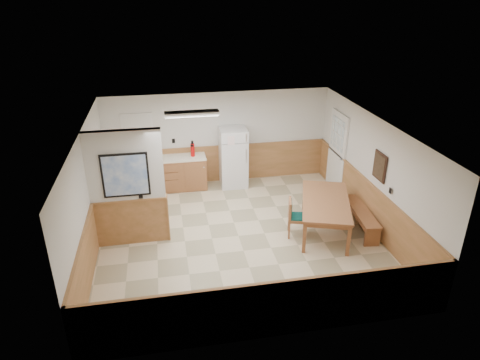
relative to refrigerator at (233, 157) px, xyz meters
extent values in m
plane|color=beige|center=(-0.34, -2.63, -0.80)|extent=(6.00, 6.00, 0.00)
cube|color=white|center=(-0.34, -2.63, 1.70)|extent=(6.00, 6.00, 0.02)
cube|color=silver|center=(-0.34, 0.37, 0.45)|extent=(6.00, 0.02, 2.50)
cube|color=silver|center=(2.66, -2.63, 0.45)|extent=(0.02, 6.00, 2.50)
cube|color=silver|center=(-3.34, -2.63, 0.45)|extent=(0.02, 6.00, 2.50)
cube|color=#B37547|center=(-0.34, 0.35, -0.30)|extent=(6.00, 0.04, 1.00)
cube|color=#B37547|center=(2.64, -2.63, -0.30)|extent=(0.04, 6.00, 1.00)
cube|color=#B37547|center=(-3.32, -2.63, -0.30)|extent=(0.04, 6.00, 1.00)
cube|color=silver|center=(-2.59, -2.43, 0.95)|extent=(1.50, 0.15, 1.50)
cube|color=#B37547|center=(-2.59, -2.43, -0.30)|extent=(1.50, 0.17, 1.00)
cube|color=black|center=(-2.59, -2.52, 0.80)|extent=(0.92, 0.03, 0.92)
cube|color=white|center=(-2.59, -2.54, 0.80)|extent=(0.84, 0.01, 0.84)
cube|color=brown|center=(-1.44, 0.05, -0.37)|extent=(1.40, 0.60, 0.86)
cube|color=brown|center=(-2.91, 0.05, -0.37)|extent=(0.06, 0.60, 0.86)
cube|color=brown|center=(-2.17, 0.05, -0.37)|extent=(0.06, 0.60, 0.86)
cube|color=#F4E9CD|center=(-1.84, 0.05, 0.08)|extent=(2.20, 0.60, 0.04)
cube|color=#F4E9CD|center=(-1.84, 0.35, 0.15)|extent=(2.20, 0.02, 0.10)
cube|color=white|center=(2.63, -0.73, 0.22)|extent=(0.05, 1.02, 2.15)
cube|color=white|center=(2.62, -0.73, 0.22)|extent=(0.04, 0.90, 2.05)
cube|color=silver|center=(2.59, -0.73, 0.75)|extent=(0.02, 0.76, 0.80)
cube|color=white|center=(-2.44, 0.35, 0.75)|extent=(0.80, 0.03, 1.00)
cube|color=silver|center=(-2.44, 0.34, 0.75)|extent=(0.70, 0.01, 0.90)
cube|color=black|center=(2.63, -2.93, 0.75)|extent=(0.03, 0.50, 0.60)
cube|color=black|center=(2.61, -2.93, 0.75)|extent=(0.01, 0.42, 0.52)
cube|color=white|center=(-1.14, -1.33, 1.65)|extent=(1.20, 0.30, 0.08)
cube|color=white|center=(-1.14, -1.33, 1.60)|extent=(1.15, 0.25, 0.01)
cube|color=white|center=(0.00, 0.00, 0.00)|extent=(0.72, 0.71, 1.61)
cube|color=silver|center=(0.28, -0.36, 0.66)|extent=(0.03, 0.02, 0.21)
cube|color=silver|center=(0.28, -0.36, 0.16)|extent=(0.03, 0.02, 0.38)
cube|color=#9F643A|center=(1.58, -2.74, -0.08)|extent=(1.58, 2.21, 0.05)
cube|color=#9F643A|center=(1.58, -2.74, -0.15)|extent=(1.45, 2.08, 0.10)
cube|color=#9F643A|center=(0.86, -3.49, -0.45)|extent=(0.09, 0.09, 0.70)
cube|color=#9F643A|center=(1.46, -1.71, -0.45)|extent=(0.09, 0.09, 0.70)
cube|color=#9F643A|center=(1.69, -3.77, -0.45)|extent=(0.09, 0.09, 0.70)
cube|color=#9F643A|center=(2.29, -1.99, -0.45)|extent=(0.09, 0.09, 0.70)
cube|color=#9F643A|center=(2.42, -2.79, -0.38)|extent=(0.51, 1.61, 0.05)
cube|color=#9F643A|center=(2.42, -3.53, -0.60)|extent=(0.33, 0.09, 0.40)
cube|color=#9F643A|center=(2.42, -2.05, -0.60)|extent=(0.33, 0.09, 0.40)
cube|color=#9F643A|center=(0.92, -2.82, -0.38)|extent=(0.49, 0.49, 0.06)
cube|color=#10524E|center=(0.92, -2.82, -0.34)|extent=(0.44, 0.44, 0.03)
cube|color=#9F643A|center=(0.75, -2.77, -0.15)|extent=(0.15, 0.40, 0.40)
cube|color=#10524E|center=(0.59, -2.73, -0.15)|extent=(0.11, 0.34, 0.34)
cube|color=#9F643A|center=(0.71, -2.94, -0.61)|extent=(0.05, 0.05, 0.39)
cube|color=#9F643A|center=(0.80, -2.61, -0.61)|extent=(0.05, 0.05, 0.39)
cube|color=#9F643A|center=(1.04, -3.03, -0.61)|extent=(0.05, 0.05, 0.39)
cube|color=#9F643A|center=(1.13, -2.70, -0.61)|extent=(0.05, 0.05, 0.39)
cylinder|color=#BF0A0B|center=(-1.07, 0.05, 0.27)|extent=(0.13, 0.13, 0.35)
cylinder|color=black|center=(-1.07, 0.05, 0.48)|extent=(0.06, 0.06, 0.08)
cylinder|color=#18872F|center=(-2.47, 0.08, 0.20)|extent=(0.07, 0.07, 0.21)
camera|label=1|loc=(-1.79, -10.51, 4.23)|focal=32.00mm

